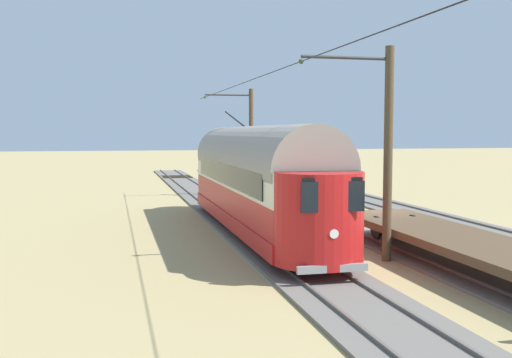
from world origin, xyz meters
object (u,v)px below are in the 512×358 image
Objects in this scene: vintage_streetcar at (256,178)px; catenary_pole_foreground at (250,141)px; catenary_pole_mid_near at (385,149)px; flatcar_adjacent at (468,243)px.

vintage_streetcar is 2.55× the size of catenary_pole_foreground.
catenary_pole_mid_near is (0.00, 18.91, 0.00)m from catenary_pole_foreground.
catenary_pole_foreground is 18.91m from catenary_pole_mid_near.
catenary_pole_foreground is 1.00× the size of catenary_pole_mid_near.
catenary_pole_foreground is at bearing -101.81° from vintage_streetcar.
flatcar_adjacent is 21.07m from catenary_pole_foreground.
catenary_pole_foreground is (1.74, -20.83, 2.67)m from flatcar_adjacent.
catenary_pole_foreground and catenary_pole_mid_near have the same top height.
flatcar_adjacent is 1.92× the size of catenary_pole_mid_near.
vintage_streetcar reaches higher than flatcar_adjacent.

